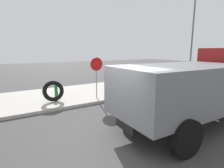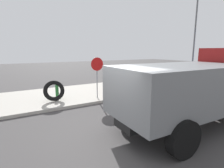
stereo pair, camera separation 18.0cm
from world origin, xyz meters
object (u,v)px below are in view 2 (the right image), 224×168
stop_sign (97,70)px  street_light_pole (194,41)px  dump_truck_gray (203,84)px  fire_hydrant (57,91)px  loose_tire (54,91)px

stop_sign → street_light_pole: bearing=-0.6°
dump_truck_gray → street_light_pole: size_ratio=1.02×
fire_hydrant → street_light_pole: (10.64, -1.10, 3.01)m
loose_tire → stop_sign: size_ratio=0.48×
fire_hydrant → stop_sign: 2.61m
fire_hydrant → loose_tire: loose_tire is taller
loose_tire → street_light_pole: size_ratio=0.16×
fire_hydrant → stop_sign: stop_sign is taller
street_light_pole → stop_sign: bearing=179.4°
loose_tire → fire_hydrant: bearing=58.4°
fire_hydrant → street_light_pole: street_light_pole is taller
fire_hydrant → stop_sign: bearing=-25.7°
stop_sign → dump_truck_gray: (1.99, -5.22, -0.18)m
dump_truck_gray → stop_sign: bearing=110.8°
fire_hydrant → dump_truck_gray: bearing=-56.8°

